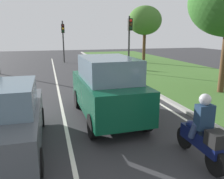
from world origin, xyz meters
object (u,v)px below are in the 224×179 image
rider_person (203,116)px  motorcycle (202,141)px  tree_roadside_far (145,21)px  traffic_light_near_right (130,34)px  traffic_light_far_median (63,35)px  car_suv_ahead (107,88)px  car_sedan_left_lane (6,118)px

rider_person → motorcycle: bearing=-90.9°
rider_person → tree_roadside_far: size_ratio=0.20×
traffic_light_near_right → traffic_light_far_median: bearing=119.8°
traffic_light_near_right → tree_roadside_far: bearing=56.3°
motorcycle → rider_person: 0.62m
tree_roadside_far → car_suv_ahead: bearing=-117.7°
rider_person → car_sedan_left_lane: bearing=159.0°
motorcycle → traffic_light_far_median: traffic_light_far_median is taller
tree_roadside_far → traffic_light_far_median: bearing=161.2°
car_sedan_left_lane → traffic_light_near_right: bearing=56.0°
traffic_light_near_right → traffic_light_far_median: size_ratio=1.01×
rider_person → traffic_light_near_right: 13.21m
traffic_light_near_right → tree_roadside_far: 6.37m
car_suv_ahead → tree_roadside_far: 16.65m
motorcycle → traffic_light_near_right: bearing=79.1°
car_sedan_left_lane → traffic_light_far_median: bearing=81.3°
car_suv_ahead → traffic_light_far_median: bearing=90.0°
car_sedan_left_lane → tree_roadside_far: size_ratio=0.75×
car_sedan_left_lane → motorcycle: 5.04m
traffic_light_far_median → tree_roadside_far: size_ratio=0.75×
car_suv_ahead → motorcycle: bearing=-68.9°
car_suv_ahead → car_sedan_left_lane: (-3.19, -1.64, -0.25)m
tree_roadside_far → car_sedan_left_lane: bearing=-123.8°
traffic_light_near_right → traffic_light_far_median: 9.09m
motorcycle → rider_person: (0.00, 0.05, 0.62)m
traffic_light_far_median → tree_roadside_far: (7.96, -2.71, 1.41)m
rider_person → traffic_light_far_median: 20.85m
motorcycle → rider_person: bearing=89.1°
car_sedan_left_lane → motorcycle: car_sedan_left_lane is taller
traffic_light_near_right → car_sedan_left_lane: bearing=-123.9°
car_suv_ahead → rider_person: (1.46, -3.51, 0.02)m
car_suv_ahead → motorcycle: car_suv_ahead is taller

